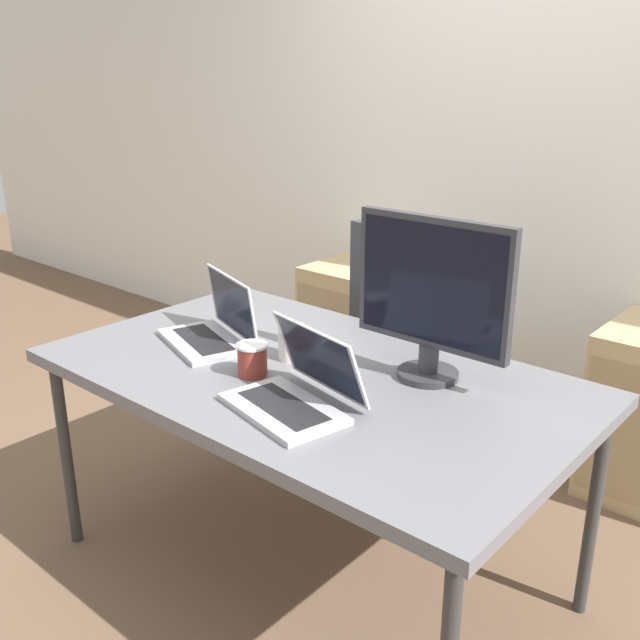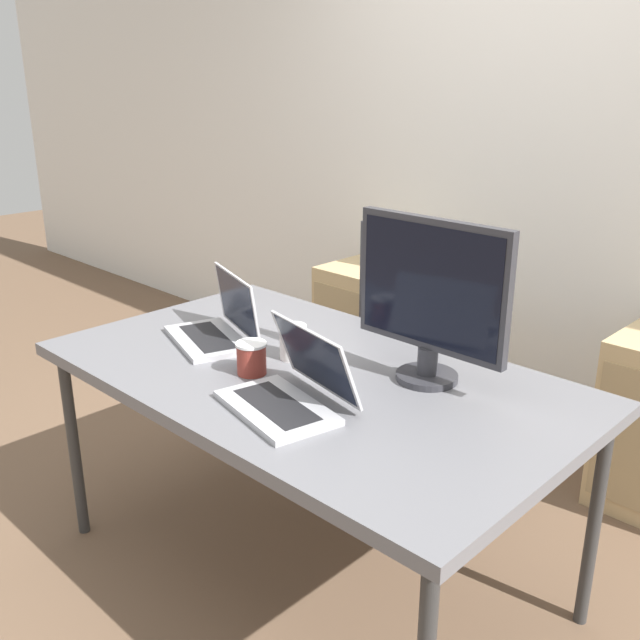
# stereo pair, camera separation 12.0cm
# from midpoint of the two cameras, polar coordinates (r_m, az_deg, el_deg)

# --- Properties ---
(ground_plane) EXTENTS (14.00, 14.00, 0.00)m
(ground_plane) POSITION_cam_midpoint_polar(r_m,az_deg,el_deg) (2.56, 0.63, -19.49)
(ground_plane) COLOR brown
(wall_back) EXTENTS (10.00, 0.05, 2.60)m
(wall_back) POSITION_cam_midpoint_polar(r_m,az_deg,el_deg) (3.30, 19.88, 12.90)
(wall_back) COLOR white
(wall_back) RESTS_ON ground_plane
(desk) EXTENTS (1.64, 0.96, 0.74)m
(desk) POSITION_cam_midpoint_polar(r_m,az_deg,el_deg) (2.19, 0.70, -5.12)
(desk) COLOR slate
(desk) RESTS_ON ground_plane
(office_chair) EXTENTS (0.56, 0.60, 1.07)m
(office_chair) POSITION_cam_midpoint_polar(r_m,az_deg,el_deg) (2.93, 10.13, -5.37)
(office_chair) COLOR #232326
(office_chair) RESTS_ON ground_plane
(cabinet_left) EXTENTS (0.53, 0.48, 0.68)m
(cabinet_left) POSITION_cam_midpoint_polar(r_m,az_deg,el_deg) (3.66, 5.84, -0.99)
(cabinet_left) COLOR tan
(cabinet_left) RESTS_ON ground_plane
(water_bottle) EXTENTS (0.07, 0.07, 0.25)m
(water_bottle) POSITION_cam_midpoint_polar(r_m,az_deg,el_deg) (3.53, 6.12, 6.00)
(water_bottle) COLOR silver
(water_bottle) RESTS_ON cabinet_left
(laptop_left) EXTENTS (0.40, 0.33, 0.22)m
(laptop_left) POSITION_cam_midpoint_polar(r_m,az_deg,el_deg) (2.41, -6.78, -0.55)
(laptop_left) COLOR #ADADB2
(laptop_left) RESTS_ON desk
(laptop_right) EXTENTS (0.38, 0.35, 0.22)m
(laptop_right) POSITION_cam_midpoint_polar(r_m,az_deg,el_deg) (1.93, -0.66, -5.69)
(laptop_right) COLOR #ADADB2
(laptop_right) RESTS_ON desk
(monitor) EXTENTS (0.50, 0.18, 0.48)m
(monitor) POSITION_cam_midpoint_polar(r_m,az_deg,el_deg) (2.05, 10.52, 1.78)
(monitor) COLOR #2D2D33
(monitor) RESTS_ON desk
(mouse) EXTENTS (0.04, 0.07, 0.03)m
(mouse) POSITION_cam_midpoint_polar(r_m,az_deg,el_deg) (2.24, 2.16, -2.94)
(mouse) COLOR silver
(mouse) RESTS_ON desk
(coffee_cup_white) EXTENTS (0.09, 0.09, 0.11)m
(coffee_cup_white) POSITION_cam_midpoint_polar(r_m,az_deg,el_deg) (2.24, -0.63, -1.77)
(coffee_cup_white) COLOR white
(coffee_cup_white) RESTS_ON desk
(coffee_cup_brown) EXTENTS (0.09, 0.09, 0.10)m
(coffee_cup_brown) POSITION_cam_midpoint_polar(r_m,az_deg,el_deg) (2.14, -3.91, -3.07)
(coffee_cup_brown) COLOR maroon
(coffee_cup_brown) RESTS_ON desk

